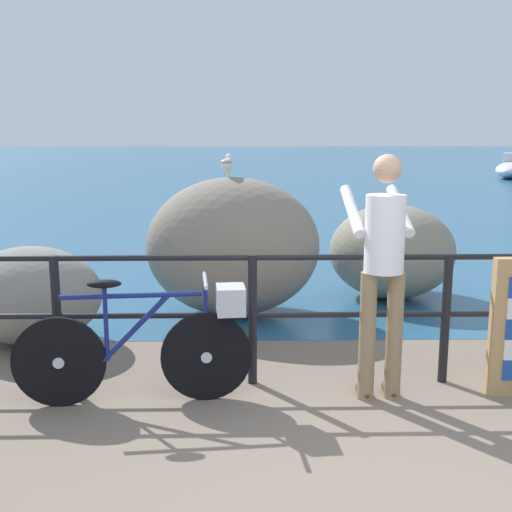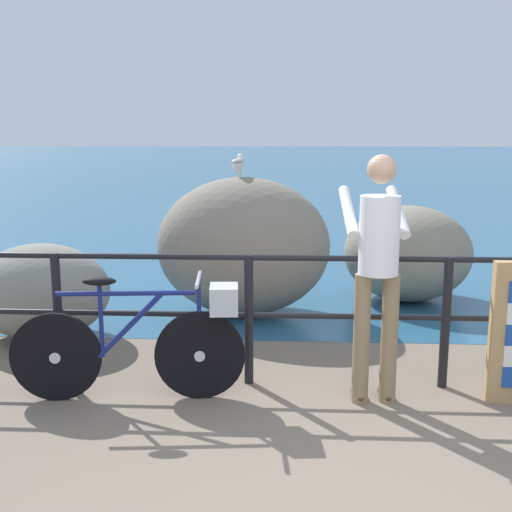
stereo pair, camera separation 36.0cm
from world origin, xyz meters
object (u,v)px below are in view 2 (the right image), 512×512
at_px(person_at_railing, 377,268).
at_px(seagull, 238,163).
at_px(bicycle, 148,338).
at_px(breakwater_boulder_main, 243,246).
at_px(breakwater_boulder_right, 407,253).
at_px(breakwater_boulder_left, 41,291).

bearing_deg(person_at_railing, seagull, 22.86).
relative_size(person_at_railing, seagull, 5.20).
height_order(bicycle, breakwater_boulder_main, breakwater_boulder_main).
distance_m(breakwater_boulder_right, seagull, 2.27).
bearing_deg(person_at_railing, breakwater_boulder_right, -18.67).
xyz_separation_m(breakwater_boulder_right, seagull, (-1.92, -0.58, 1.06)).
relative_size(breakwater_boulder_main, breakwater_boulder_right, 1.26).
bearing_deg(seagull, breakwater_boulder_left, 128.23).
relative_size(bicycle, person_at_railing, 0.95).
bearing_deg(breakwater_boulder_right, breakwater_boulder_main, -160.19).
xyz_separation_m(bicycle, person_at_railing, (1.63, 0.06, 0.53)).
xyz_separation_m(person_at_railing, breakwater_boulder_right, (0.75, 2.88, -0.44)).
distance_m(person_at_railing, breakwater_boulder_main, 2.48).
relative_size(person_at_railing, breakwater_boulder_left, 1.38).
bearing_deg(breakwater_boulder_left, person_at_railing, -23.69).
bearing_deg(seagull, person_at_railing, -144.07).
xyz_separation_m(bicycle, breakwater_boulder_left, (-1.32, 1.36, -0.01)).
height_order(breakwater_boulder_main, seagull, seagull).
xyz_separation_m(person_at_railing, breakwater_boulder_left, (-2.96, 1.30, -0.54)).
distance_m(breakwater_boulder_left, seagull, 2.36).
height_order(person_at_railing, seagull, person_at_railing).
height_order(person_at_railing, breakwater_boulder_left, person_at_railing).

